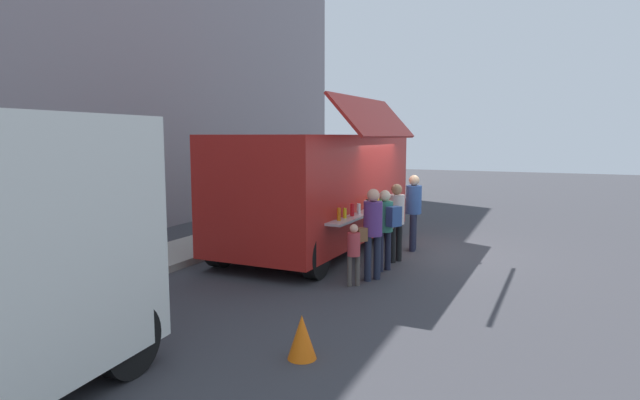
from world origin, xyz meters
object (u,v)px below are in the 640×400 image
Objects in this scene: customer_front_ordering at (396,216)px; customer_rear_waiting at (372,226)px; trash_bin at (305,205)px; customer_extra_browsing at (414,206)px; food_truck_main at (319,187)px; child_near_queue at (354,249)px; customer_mid_with_backpack at (386,222)px; traffic_cone_orange at (302,337)px.

customer_rear_waiting reaches higher than customer_front_ordering.
customer_extra_browsing reaches higher than trash_bin.
food_truck_main is 3.62× the size of customer_rear_waiting.
customer_mid_with_backpack is at bearing -45.46° from child_near_queue.
customer_extra_browsing is (2.88, -0.10, 0.04)m from customer_rear_waiting.
customer_extra_browsing is (1.29, -0.08, 0.07)m from customer_front_ordering.
food_truck_main reaches higher than customer_front_ordering.
trash_bin is (4.23, 2.32, -1.06)m from food_truck_main.
trash_bin is 5.65m from customer_extra_browsing.
customer_extra_browsing reaches higher than child_near_queue.
trash_bin is at bearing -44.74° from customer_extra_browsing.
child_near_queue is at bearing 102.33° from customer_rear_waiting.
food_truck_main is 2.15m from customer_front_ordering.
customer_mid_with_backpack reaches higher than trash_bin.
customer_extra_browsing reaches higher than customer_rear_waiting.
customer_rear_waiting is at bearing 4.58° from traffic_cone_orange.
traffic_cone_orange is 0.34× the size of customer_mid_with_backpack.
customer_front_ordering is at bearing -60.62° from customer_mid_with_backpack.
trash_bin is 0.53× the size of customer_front_ordering.
customer_front_ordering is at bearing -102.21° from food_truck_main.
food_truck_main is at bearing -5.65° from customer_mid_with_backpack.
trash_bin is 0.52× the size of customer_rear_waiting.
traffic_cone_orange is at bearing 121.03° from customer_mid_with_backpack.
child_near_queue is at bearing -148.80° from trash_bin.
customer_front_ordering is 0.98× the size of customer_rear_waiting.
food_truck_main is 7.01× the size of trash_bin.
child_near_queue is at bearing 106.76° from customer_front_ordering.
traffic_cone_orange is at bearing -156.40° from food_truck_main.
child_near_queue is at bearing -143.09° from food_truck_main.
customer_front_ordering is at bearing 2.98° from traffic_cone_orange.
customer_mid_with_backpack is 0.91× the size of customer_extra_browsing.
trash_bin is (10.05, 4.62, 0.17)m from traffic_cone_orange.
customer_extra_browsing is at bearing -40.03° from child_near_queue.
customer_extra_browsing is (6.59, 0.20, 0.80)m from traffic_cone_orange.
trash_bin is 0.79× the size of child_near_queue.
customer_mid_with_backpack reaches higher than traffic_cone_orange.
customer_mid_with_backpack is at bearing 113.90° from customer_front_ordering.
customer_extra_browsing is (2.12, -0.06, 0.07)m from customer_mid_with_backpack.
traffic_cone_orange is 11.06m from trash_bin.
customer_front_ordering is (-4.74, -4.35, 0.56)m from trash_bin.
customer_front_ordering is at bearing -58.31° from customer_rear_waiting.
customer_front_ordering is 0.94× the size of customer_extra_browsing.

